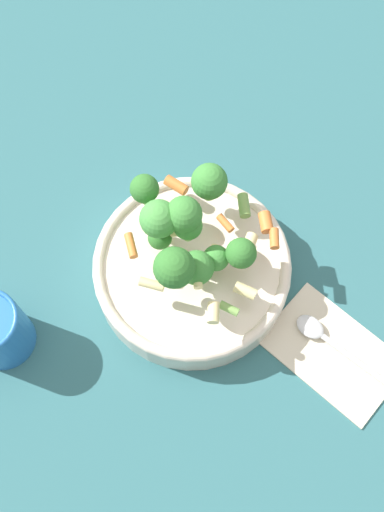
# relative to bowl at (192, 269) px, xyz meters

# --- Properties ---
(ground_plane) EXTENTS (3.00, 3.00, 0.00)m
(ground_plane) POSITION_rel_bowl_xyz_m (0.00, 0.00, -0.03)
(ground_plane) COLOR #2D6066
(bowl) EXTENTS (0.24, 0.24, 0.05)m
(bowl) POSITION_rel_bowl_xyz_m (0.00, 0.00, 0.00)
(bowl) COLOR beige
(bowl) RESTS_ON ground_plane
(pasta_salad) EXTENTS (0.19, 0.18, 0.10)m
(pasta_salad) POSITION_rel_bowl_xyz_m (0.01, 0.01, 0.08)
(pasta_salad) COLOR #8CB766
(pasta_salad) RESTS_ON bowl
(napkin) EXTENTS (0.16, 0.19, 0.01)m
(napkin) POSITION_rel_bowl_xyz_m (-0.05, -0.19, -0.02)
(napkin) COLOR beige
(napkin) RESTS_ON ground_plane
(spoon) EXTENTS (0.08, 0.15, 0.01)m
(spoon) POSITION_rel_bowl_xyz_m (-0.04, -0.18, -0.02)
(spoon) COLOR silver
(spoon) RESTS_ON napkin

